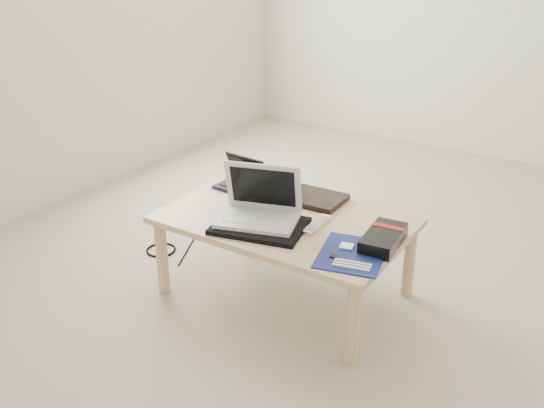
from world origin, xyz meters
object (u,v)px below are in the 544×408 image
Objects in this scene: netbook at (243,181)px; white_laptop at (260,208)px; coffee_table at (285,227)px; gpu_box at (383,238)px.

white_laptop is at bearing -44.18° from netbook.
white_laptop is at bearing -124.07° from coffee_table.
netbook is at bearing 135.82° from white_laptop.
white_laptop reaches higher than gpu_box.
gpu_box is (0.48, -0.00, 0.08)m from coffee_table.
netbook reaches higher than coffee_table.
gpu_box is at bearing -0.06° from coffee_table.
coffee_table is at bearing -26.56° from netbook.
netbook reaches higher than gpu_box.
gpu_box is at bearing -12.22° from netbook.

